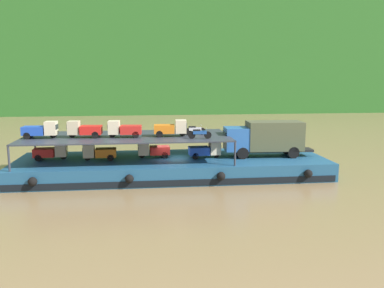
{
  "coord_description": "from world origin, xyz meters",
  "views": [
    {
      "loc": [
        -2.23,
        -34.24,
        8.54
      ],
      "look_at": [
        1.75,
        0.0,
        2.7
      ],
      "focal_mm": 37.7,
      "sensor_mm": 36.0,
      "label": 1
    }
  ],
  "objects_px": {
    "mini_truck_upper_fore": "(124,129)",
    "mini_truck_lower_fore": "(205,150)",
    "mini_truck_lower_aft": "(99,152)",
    "mini_truck_upper_stern": "(41,130)",
    "cargo_barge": "(172,166)",
    "mini_truck_upper_bow": "(171,128)",
    "mini_truck_upper_mid": "(84,129)",
    "covered_lorry": "(266,137)",
    "motorcycle_upper_centre": "(195,130)",
    "mini_truck_lower_stern": "(51,152)",
    "mini_truck_lower_mid": "(153,150)",
    "motorcycle_upper_port": "(200,133)"
  },
  "relations": [
    {
      "from": "mini_truck_upper_mid",
      "to": "mini_truck_upper_bow",
      "type": "bearing_deg",
      "value": -1.2
    },
    {
      "from": "mini_truck_upper_mid",
      "to": "mini_truck_lower_mid",
      "type": "bearing_deg",
      "value": 8.97
    },
    {
      "from": "mini_truck_lower_stern",
      "to": "mini_truck_upper_bow",
      "type": "xyz_separation_m",
      "value": [
        10.14,
        -1.13,
        2.0
      ]
    },
    {
      "from": "mini_truck_lower_aft",
      "to": "motorcycle_upper_centre",
      "type": "distance_m",
      "value": 8.34
    },
    {
      "from": "covered_lorry",
      "to": "motorcycle_upper_centre",
      "type": "height_order",
      "value": "covered_lorry"
    },
    {
      "from": "cargo_barge",
      "to": "mini_truck_upper_mid",
      "type": "height_order",
      "value": "mini_truck_upper_mid"
    },
    {
      "from": "mini_truck_upper_stern",
      "to": "mini_truck_upper_bow",
      "type": "bearing_deg",
      "value": -1.02
    },
    {
      "from": "cargo_barge",
      "to": "mini_truck_upper_stern",
      "type": "distance_m",
      "value": 11.29
    },
    {
      "from": "mini_truck_upper_bow",
      "to": "motorcycle_upper_centre",
      "type": "distance_m",
      "value": 2.2
    },
    {
      "from": "mini_truck_lower_fore",
      "to": "mini_truck_upper_fore",
      "type": "xyz_separation_m",
      "value": [
        -6.88,
        -0.48,
        2.0
      ]
    },
    {
      "from": "mini_truck_lower_stern",
      "to": "mini_truck_upper_fore",
      "type": "xyz_separation_m",
      "value": [
        6.25,
        -1.21,
        2.0
      ]
    },
    {
      "from": "mini_truck_lower_aft",
      "to": "mini_truck_lower_mid",
      "type": "xyz_separation_m",
      "value": [
        4.56,
        0.57,
        0.0
      ]
    },
    {
      "from": "mini_truck_lower_mid",
      "to": "motorcycle_upper_centre",
      "type": "xyz_separation_m",
      "value": [
        3.6,
        -0.43,
        1.74
      ]
    },
    {
      "from": "covered_lorry",
      "to": "motorcycle_upper_centre",
      "type": "distance_m",
      "value": 6.31
    },
    {
      "from": "mini_truck_lower_stern",
      "to": "mini_truck_upper_fore",
      "type": "bearing_deg",
      "value": -10.95
    },
    {
      "from": "mini_truck_lower_mid",
      "to": "mini_truck_lower_fore",
      "type": "relative_size",
      "value": 1.0
    },
    {
      "from": "mini_truck_lower_stern",
      "to": "mini_truck_lower_fore",
      "type": "xyz_separation_m",
      "value": [
        13.13,
        -0.73,
        0.0
      ]
    },
    {
      "from": "mini_truck_lower_mid",
      "to": "mini_truck_upper_stern",
      "type": "height_order",
      "value": "mini_truck_upper_stern"
    },
    {
      "from": "cargo_barge",
      "to": "mini_truck_lower_mid",
      "type": "height_order",
      "value": "mini_truck_lower_mid"
    },
    {
      "from": "mini_truck_lower_aft",
      "to": "mini_truck_upper_mid",
      "type": "relative_size",
      "value": 1.0
    },
    {
      "from": "mini_truck_lower_mid",
      "to": "mini_truck_upper_mid",
      "type": "distance_m",
      "value": 6.07
    },
    {
      "from": "mini_truck_upper_stern",
      "to": "mini_truck_upper_bow",
      "type": "distance_m",
      "value": 10.64
    },
    {
      "from": "mini_truck_upper_fore",
      "to": "mini_truck_lower_fore",
      "type": "bearing_deg",
      "value": 4.03
    },
    {
      "from": "mini_truck_lower_stern",
      "to": "mini_truck_lower_fore",
      "type": "height_order",
      "value": "same"
    },
    {
      "from": "mini_truck_lower_aft",
      "to": "mini_truck_upper_stern",
      "type": "xyz_separation_m",
      "value": [
        -4.57,
        -0.28,
        2.0
      ]
    },
    {
      "from": "mini_truck_lower_fore",
      "to": "mini_truck_upper_bow",
      "type": "relative_size",
      "value": 1.0
    },
    {
      "from": "mini_truck_lower_stern",
      "to": "cargo_barge",
      "type": "bearing_deg",
      "value": -2.99
    },
    {
      "from": "covered_lorry",
      "to": "mini_truck_upper_mid",
      "type": "xyz_separation_m",
      "value": [
        -15.52,
        -0.28,
        1.0
      ]
    },
    {
      "from": "cargo_barge",
      "to": "mini_truck_lower_aft",
      "type": "distance_m",
      "value": 6.34
    },
    {
      "from": "mini_truck_lower_fore",
      "to": "mini_truck_upper_stern",
      "type": "height_order",
      "value": "mini_truck_upper_stern"
    },
    {
      "from": "mini_truck_lower_aft",
      "to": "mini_truck_upper_bow",
      "type": "height_order",
      "value": "mini_truck_upper_bow"
    },
    {
      "from": "mini_truck_lower_aft",
      "to": "motorcycle_upper_centre",
      "type": "relative_size",
      "value": 1.46
    },
    {
      "from": "cargo_barge",
      "to": "mini_truck_lower_aft",
      "type": "relative_size",
      "value": 9.55
    },
    {
      "from": "mini_truck_lower_mid",
      "to": "mini_truck_upper_mid",
      "type": "height_order",
      "value": "mini_truck_upper_mid"
    },
    {
      "from": "cargo_barge",
      "to": "mini_truck_lower_stern",
      "type": "bearing_deg",
      "value": 177.01
    },
    {
      "from": "covered_lorry",
      "to": "mini_truck_lower_aft",
      "type": "height_order",
      "value": "covered_lorry"
    },
    {
      "from": "mini_truck_lower_stern",
      "to": "mini_truck_upper_bow",
      "type": "distance_m",
      "value": 10.39
    },
    {
      "from": "motorcycle_upper_port",
      "to": "mini_truck_upper_bow",
      "type": "bearing_deg",
      "value": 144.32
    },
    {
      "from": "mini_truck_lower_aft",
      "to": "motorcycle_upper_port",
      "type": "height_order",
      "value": "motorcycle_upper_port"
    },
    {
      "from": "mini_truck_lower_aft",
      "to": "covered_lorry",
      "type": "bearing_deg",
      "value": -0.16
    },
    {
      "from": "mini_truck_lower_fore",
      "to": "mini_truck_upper_bow",
      "type": "height_order",
      "value": "mini_truck_upper_bow"
    },
    {
      "from": "mini_truck_lower_stern",
      "to": "mini_truck_upper_fore",
      "type": "distance_m",
      "value": 6.68
    },
    {
      "from": "mini_truck_upper_bow",
      "to": "motorcycle_upper_port",
      "type": "bearing_deg",
      "value": -35.68
    },
    {
      "from": "cargo_barge",
      "to": "covered_lorry",
      "type": "height_order",
      "value": "covered_lorry"
    },
    {
      "from": "mini_truck_upper_bow",
      "to": "motorcycle_upper_port",
      "type": "height_order",
      "value": "mini_truck_upper_bow"
    },
    {
      "from": "cargo_barge",
      "to": "mini_truck_upper_mid",
      "type": "distance_m",
      "value": 8.06
    },
    {
      "from": "covered_lorry",
      "to": "motorcycle_upper_centre",
      "type": "relative_size",
      "value": 4.17
    },
    {
      "from": "mini_truck_upper_stern",
      "to": "motorcycle_upper_centre",
      "type": "height_order",
      "value": "mini_truck_upper_stern"
    },
    {
      "from": "mini_truck_upper_fore",
      "to": "motorcycle_upper_port",
      "type": "height_order",
      "value": "mini_truck_upper_fore"
    },
    {
      "from": "covered_lorry",
      "to": "mini_truck_lower_aft",
      "type": "distance_m",
      "value": 14.46
    }
  ]
}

